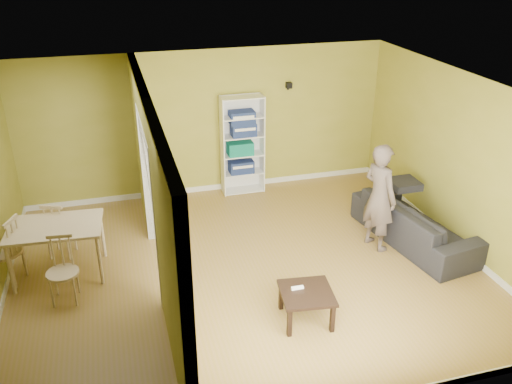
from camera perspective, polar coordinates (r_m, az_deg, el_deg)
room_shell at (r=7.19m, az=-1.11°, el=0.60°), size 6.50×6.50×6.50m
partition at (r=7.02m, az=-10.63°, el=-0.51°), size 0.22×5.50×2.60m
wall_speaker at (r=9.84m, az=3.48°, el=11.15°), size 0.10×0.10×0.10m
sofa at (r=8.64m, az=16.47°, el=-2.54°), size 2.34×1.29×0.84m
person at (r=8.12m, az=12.97°, el=0.38°), size 0.84×0.73×1.94m
bookshelf at (r=9.81m, az=-1.51°, el=5.04°), size 0.76×0.33×1.81m
paper_box_navy_a at (r=9.91m, az=-1.58°, el=2.73°), size 0.44×0.29×0.22m
paper_box_teal at (r=9.78m, az=-1.70°, el=4.64°), size 0.45×0.29×0.23m
paper_box_navy_b at (r=9.68m, az=-1.35°, el=6.62°), size 0.44×0.29×0.22m
paper_box_navy_c at (r=9.60m, az=-1.51°, el=7.89°), size 0.44×0.29×0.23m
coffee_table at (r=6.72m, az=5.34°, el=-10.85°), size 0.63×0.63×0.42m
game_controller at (r=6.72m, az=4.38°, el=-10.02°), size 0.15×0.04×0.03m
dining_table at (r=7.85m, az=-20.38°, el=-3.84°), size 1.23×0.82×0.77m
chair_left at (r=8.06m, az=-24.96°, el=-5.60°), size 0.58×0.58×0.98m
chair_near at (r=7.39m, az=-19.73°, el=-7.85°), size 0.45×0.45×0.90m
chair_far at (r=8.43m, az=-19.96°, el=-3.59°), size 0.52×0.52×0.90m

